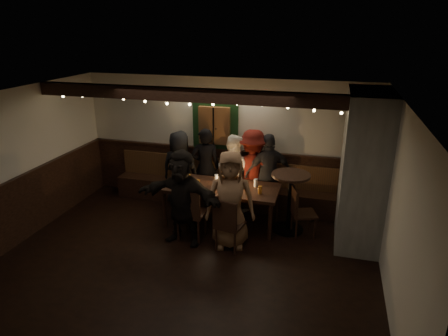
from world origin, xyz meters
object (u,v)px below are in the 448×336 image
(person_a, at_px, (180,168))
(person_e, at_px, (269,174))
(chair_near_right, at_px, (227,222))
(person_c, at_px, (233,172))
(high_top, at_px, (290,195))
(person_f, at_px, (182,197))
(person_g, at_px, (230,200))
(person_b, at_px, (206,167))
(chair_end, at_px, (299,209))
(person_d, at_px, (253,171))
(chair_near_left, at_px, (189,210))
(dining_table, at_px, (221,190))

(person_a, xyz_separation_m, person_e, (1.83, 0.10, 0.02))
(person_a, bearing_deg, person_e, -176.85)
(chair_near_right, xyz_separation_m, person_c, (-0.31, 1.61, 0.26))
(high_top, xyz_separation_m, person_a, (-2.32, 0.57, 0.09))
(person_f, bearing_deg, person_g, 15.16)
(person_b, bearing_deg, chair_end, 142.02)
(person_d, height_order, person_g, person_g)
(chair_near_left, distance_m, person_g, 0.76)
(high_top, height_order, person_e, person_e)
(person_b, xyz_separation_m, person_e, (1.31, -0.01, -0.01))
(person_a, height_order, person_b, person_b)
(chair_near_left, bearing_deg, person_e, 53.45)
(person_c, bearing_deg, person_a, 22.91)
(chair_near_left, relative_size, person_e, 0.63)
(person_a, bearing_deg, chair_end, 163.88)
(dining_table, bearing_deg, person_f, -119.15)
(dining_table, xyz_separation_m, person_c, (0.06, 0.71, 0.09))
(person_d, relative_size, person_e, 1.03)
(person_e, bearing_deg, person_b, -24.53)
(dining_table, height_order, person_c, person_c)
(person_a, height_order, person_g, person_g)
(person_d, distance_m, person_g, 1.49)
(person_a, bearing_deg, person_f, 112.90)
(person_c, height_order, person_d, person_d)
(high_top, distance_m, person_b, 1.94)
(chair_near_left, relative_size, person_g, 0.61)
(chair_end, height_order, person_a, person_a)
(high_top, xyz_separation_m, person_g, (-0.90, -0.80, 0.15))
(dining_table, bearing_deg, person_e, 44.89)
(person_g, bearing_deg, chair_end, 16.48)
(chair_near_left, xyz_separation_m, person_c, (0.41, 1.45, 0.21))
(dining_table, distance_m, person_d, 0.90)
(high_top, height_order, person_f, person_f)
(chair_end, distance_m, person_c, 1.62)
(person_b, relative_size, person_e, 1.01)
(high_top, bearing_deg, person_c, 152.56)
(person_e, bearing_deg, person_d, -26.54)
(dining_table, xyz_separation_m, person_e, (0.76, 0.76, 0.11))
(person_e, height_order, person_f, person_f)
(chair_near_right, xyz_separation_m, high_top, (0.89, 0.99, 0.17))
(person_a, relative_size, person_d, 0.94)
(chair_near_left, height_order, person_b, person_b)
(person_a, relative_size, person_g, 0.93)
(chair_end, bearing_deg, person_b, 157.18)
(person_e, distance_m, person_g, 1.53)
(chair_end, distance_m, person_f, 2.06)
(person_e, relative_size, person_f, 0.97)
(chair_near_right, distance_m, person_f, 0.87)
(person_b, bearing_deg, dining_table, 110.13)
(person_b, relative_size, person_f, 0.98)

